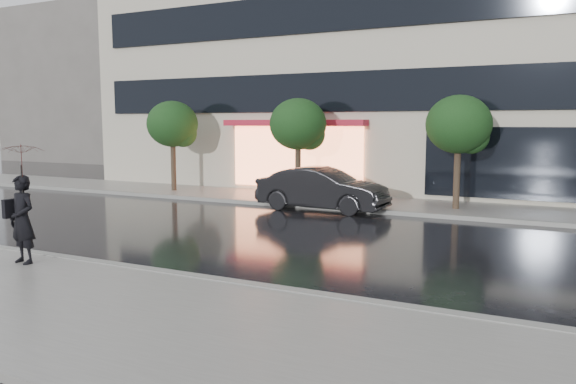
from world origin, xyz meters
The scene contains 11 objects.
ground centered at (0.00, 0.00, 0.00)m, with size 120.00×120.00×0.00m, color black.
sidewalk_near centered at (0.00, -3.25, 0.06)m, with size 60.00×4.50×0.12m, color slate.
sidewalk_far centered at (0.00, 10.25, 0.06)m, with size 60.00×3.50×0.12m, color slate.
curb_near centered at (0.00, -1.00, 0.07)m, with size 60.00×0.25×0.14m, color gray.
curb_far centered at (0.00, 8.50, 0.07)m, with size 60.00×0.25×0.14m, color gray.
bg_building_left centered at (-28.00, 26.00, 6.00)m, with size 14.00×10.00×12.00m, color #59544F.
tree_far_west centered at (-8.94, 10.03, 2.92)m, with size 2.20×2.20×3.99m.
tree_mid_west centered at (-2.94, 10.03, 2.92)m, with size 2.20×2.20×3.99m.
tree_mid_east centered at (3.06, 10.03, 2.92)m, with size 2.20×2.20×3.99m.
parked_car centered at (-1.26, 8.29, 0.75)m, with size 1.59×4.57×1.50m, color black.
pedestrian_with_umbrella centered at (-3.78, -1.76, 1.70)m, with size 1.01×1.03×2.51m.
Camera 1 is at (6.26, -9.64, 3.05)m, focal length 35.00 mm.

